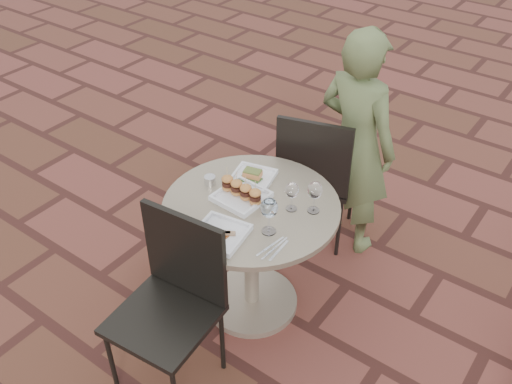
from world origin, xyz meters
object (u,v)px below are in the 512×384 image
Objects in this scene: diner at (356,145)px; cafe_table at (251,241)px; plate_sliders at (241,193)px; plate_salmon at (252,177)px; plate_tuna at (220,234)px; chair_far at (316,169)px; chair_near at (174,291)px.

cafe_table is at bearing 88.40° from diner.
plate_salmon is at bearing 107.58° from plate_sliders.
plate_sliders is at bearing 108.12° from plate_tuna.
plate_sliders is at bearing 173.39° from cafe_table.
chair_far is 0.98m from plate_tuna.
plate_salmon is 0.97× the size of plate_tuna.
plate_tuna reaches higher than cafe_table.
plate_tuna is at bearing 71.57° from chair_near.
chair_far is 3.72× the size of plate_sliders.
plate_sliders reaches higher than plate_tuna.
cafe_table is 3.48× the size of plate_salmon.
chair_near is 0.65× the size of diner.
plate_sliders is at bearing 69.62° from chair_far.
plate_tuna is (0.09, -0.29, -0.02)m from plate_sliders.
diner is at bearing 79.99° from cafe_table.
diner is (0.17, 0.14, 0.17)m from chair_far.
chair_near is 0.76m from plate_salmon.
plate_tuna is at bearing 76.37° from chair_far.
chair_near is at bearing -86.71° from plate_sliders.
plate_sliders is (-0.03, 0.56, 0.22)m from chair_near.
plate_salmon is (-0.27, -0.65, 0.03)m from diner.
diner is at bearing 83.79° from plate_tuna.
chair_near reaches higher than plate_sliders.
chair_near is 0.34m from plate_tuna.
chair_far is at bearing 86.13° from plate_sliders.
plate_tuna is at bearing -71.88° from plate_sliders.
plate_salmon is at bearing 62.60° from chair_far.
plate_salmon is at bearing 91.09° from chair_near.
diner is 5.37× the size of plate_tuna.
diner reaches higher than plate_sliders.
chair_near reaches higher than plate_salmon.
plate_tuna is at bearing -84.77° from cafe_table.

